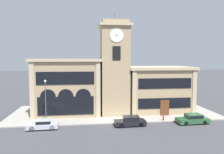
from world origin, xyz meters
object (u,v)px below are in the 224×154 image
parked_car_far (193,119)px  bollard (138,118)px  fire_hydrant (163,118)px  parked_car_mid (130,121)px  parked_car_near (43,124)px  street_lamp (45,96)px

parked_car_far → bollard: (-7.97, 1.60, -0.07)m
parked_car_far → fire_hydrant: parked_car_far is taller
bollard → fire_hydrant: bollard is taller
parked_car_mid → parked_car_far: bearing=177.8°
parked_car_far → bollard: bearing=-13.5°
parked_car_far → fire_hydrant: 4.26m
parked_car_near → parked_car_mid: (12.10, 0.00, 0.05)m
parked_car_far → bollard: 8.13m
street_lamp → bollard: 13.97m
parked_car_near → bollard: 13.63m
parked_car_far → fire_hydrant: bearing=-24.8°
bollard → fire_hydrant: (4.04, 0.05, -0.10)m
street_lamp → bollard: bearing=-1.5°
parked_car_near → street_lamp: 4.09m
street_lamp → bollard: street_lamp is taller
bollard → fire_hydrant: size_ratio=1.22×
street_lamp → fire_hydrant: bearing=-1.0°
street_lamp → parked_car_far: bearing=-5.2°
street_lamp → parked_car_near: bearing=-91.5°
parked_car_near → fire_hydrant: size_ratio=4.85×
parked_car_near → parked_car_far: bearing=177.8°
parked_car_near → street_lamp: street_lamp is taller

